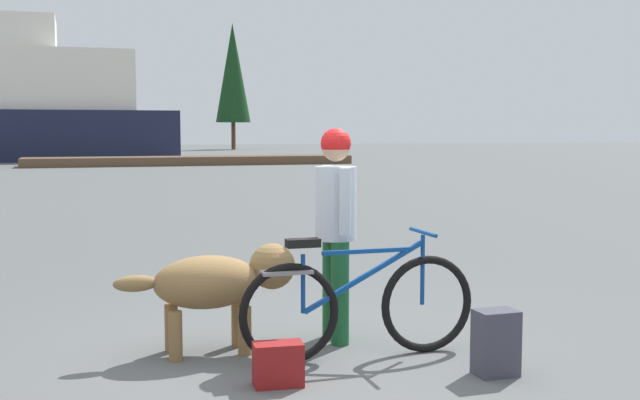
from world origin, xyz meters
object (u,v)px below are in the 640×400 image
object	(u,v)px
person_cyclist	(336,215)
backpack	(496,343)
bicycle	(358,305)
dog	(219,282)
handbag_pannier	(278,364)

from	to	relation	value
person_cyclist	backpack	distance (m)	1.57
person_cyclist	backpack	world-z (taller)	person_cyclist
person_cyclist	backpack	xyz separation A→B (m)	(0.76, -1.13, -0.78)
bicycle	person_cyclist	bearing A→B (deg)	91.08
bicycle	backpack	distance (m)	1.00
dog	backpack	world-z (taller)	dog
bicycle	dog	size ratio (longest dim) A/B	1.33
backpack	dog	bearing A→B (deg)	146.97
handbag_pannier	person_cyclist	bearing A→B (deg)	52.60
dog	backpack	distance (m)	2.03
bicycle	person_cyclist	world-z (taller)	person_cyclist
backpack	person_cyclist	bearing A→B (deg)	123.97
dog	handbag_pannier	size ratio (longest dim) A/B	4.20
bicycle	person_cyclist	distance (m)	0.78
handbag_pannier	dog	bearing A→B (deg)	104.60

